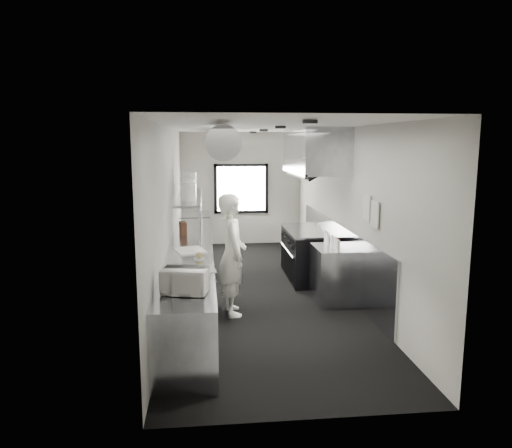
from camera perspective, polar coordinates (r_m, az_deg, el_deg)
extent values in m
cube|color=black|center=(8.52, 0.34, -7.83)|extent=(3.00, 8.00, 0.01)
cube|color=silver|center=(8.13, 0.36, 11.34)|extent=(3.00, 8.00, 0.01)
cube|color=#B0AEA7|center=(12.17, -1.76, 4.19)|extent=(3.00, 0.02, 2.80)
cube|color=#B0AEA7|center=(4.34, 6.28, -5.95)|extent=(3.00, 0.02, 2.80)
cube|color=#B0AEA7|center=(8.18, -10.15, 1.35)|extent=(0.02, 8.00, 2.80)
cube|color=#B0AEA7|center=(8.51, 10.44, 1.66)|extent=(0.02, 8.00, 2.80)
cube|color=#999FA7|center=(8.94, 9.61, -3.48)|extent=(0.03, 5.50, 1.10)
cylinder|color=gray|center=(8.48, -4.72, 9.55)|extent=(0.40, 6.40, 0.40)
cube|color=silver|center=(12.13, -1.74, 4.17)|extent=(1.20, 0.03, 1.10)
cube|color=black|center=(12.11, -1.76, 6.89)|extent=(1.36, 0.03, 0.08)
cube|color=black|center=(12.22, -1.74, 1.49)|extent=(1.36, 0.03, 0.08)
cube|color=black|center=(12.12, -4.78, 4.13)|extent=(0.08, 0.03, 1.25)
cube|color=black|center=(12.21, 1.25, 4.21)|extent=(0.08, 0.03, 1.25)
cube|color=#999FA7|center=(9.01, 6.90, 8.57)|extent=(0.80, 2.20, 0.80)
cube|color=#999FA7|center=(8.94, 4.46, 6.10)|extent=(0.05, 2.20, 0.05)
cube|color=black|center=(9.00, 6.36, 6.41)|extent=(0.50, 2.10, 0.28)
cube|color=#999FA7|center=(7.87, -7.64, -5.99)|extent=(0.70, 6.00, 0.90)
cube|color=#999FA7|center=(9.14, -7.87, 3.22)|extent=(0.45, 3.00, 0.04)
cylinder|color=#999FA7|center=(7.80, -6.65, -0.32)|extent=(0.04, 0.04, 0.66)
cylinder|color=#999FA7|center=(9.18, -6.57, 1.19)|extent=(0.04, 0.04, 0.66)
cylinder|color=#999FA7|center=(10.56, -6.51, 2.31)|extent=(0.04, 0.04, 0.66)
cube|color=black|center=(9.24, 6.35, -3.61)|extent=(0.85, 1.60, 0.90)
cube|color=#999FA7|center=(9.14, 6.41, -0.74)|extent=(0.85, 1.60, 0.04)
cube|color=#999FA7|center=(9.16, 3.84, -3.69)|extent=(0.03, 1.55, 0.80)
cylinder|color=#999FA7|center=(9.13, 3.66, -3.08)|extent=(0.03, 1.30, 0.03)
cube|color=#999FA7|center=(7.95, 9.23, -5.88)|extent=(0.65, 0.80, 0.90)
cube|color=#999FA7|center=(11.48, -7.16, -1.01)|extent=(0.70, 1.20, 0.90)
cube|color=silver|center=(7.34, 12.90, 1.89)|extent=(0.02, 0.28, 0.38)
cube|color=silver|center=(7.02, 13.81, 1.09)|extent=(0.02, 0.28, 0.38)
imported|color=white|center=(7.20, -2.86, -3.63)|extent=(0.53, 0.72, 1.82)
imported|color=white|center=(5.47, -8.37, -6.63)|extent=(0.52, 0.44, 0.28)
cylinder|color=silver|center=(5.65, -9.98, -7.08)|extent=(0.17, 0.17, 0.10)
cylinder|color=silver|center=(5.87, -9.84, -6.46)|extent=(0.17, 0.17, 0.10)
cube|color=silver|center=(6.45, -6.30, -5.29)|extent=(0.36, 0.44, 0.01)
cylinder|color=silver|center=(7.00, -6.72, -4.08)|extent=(0.22, 0.22, 0.01)
sphere|color=tan|center=(6.99, -6.73, -3.66)|extent=(0.09, 0.09, 0.09)
cube|color=white|center=(7.53, -7.75, -3.11)|extent=(0.55, 0.64, 0.02)
cube|color=#4E281B|center=(8.85, -8.59, -0.50)|extent=(0.15, 0.23, 0.23)
cylinder|color=silver|center=(8.33, -7.95, 3.76)|extent=(0.32, 0.32, 0.30)
cylinder|color=silver|center=(8.96, -8.01, 4.27)|extent=(0.30, 0.30, 0.33)
cylinder|color=silver|center=(9.25, -7.88, 4.36)|extent=(0.22, 0.22, 0.30)
cylinder|color=silver|center=(9.83, -7.78, 4.93)|extent=(0.26, 0.26, 0.39)
cylinder|color=white|center=(7.49, 9.61, -2.57)|extent=(0.08, 0.08, 0.18)
cylinder|color=white|center=(7.71, 9.34, -2.24)|extent=(0.07, 0.07, 0.18)
cylinder|color=white|center=(7.77, 8.94, -2.07)|extent=(0.08, 0.08, 0.19)
cylinder|color=white|center=(7.95, 8.40, -1.80)|extent=(0.08, 0.08, 0.19)
cylinder|color=white|center=(8.07, 8.25, -1.61)|extent=(0.08, 0.08, 0.20)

